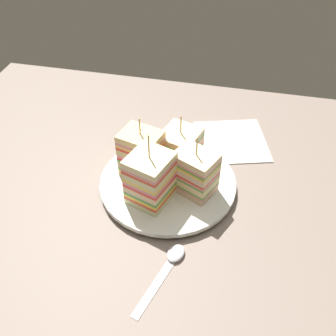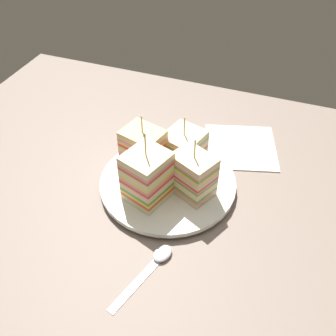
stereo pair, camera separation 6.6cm
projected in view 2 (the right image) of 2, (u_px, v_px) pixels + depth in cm
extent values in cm
cube|color=gray|center=(168.00, 190.00, 70.24)|extent=(104.06, 73.37, 1.80)
cylinder|color=white|center=(168.00, 185.00, 69.39)|extent=(15.16, 15.16, 0.71)
cylinder|color=white|center=(168.00, 182.00, 68.85)|extent=(24.45, 24.45, 0.87)
cube|color=#E2BA7B|center=(144.00, 168.00, 70.09)|extent=(8.00, 7.10, 1.17)
cube|color=#B2844C|center=(159.00, 175.00, 68.68)|extent=(1.67, 5.29, 1.17)
cube|color=#ECBD56|center=(144.00, 164.00, 69.51)|extent=(8.00, 7.10, 0.54)
cube|color=#5EA145|center=(144.00, 162.00, 69.14)|extent=(8.00, 7.10, 0.54)
cube|color=#DAB888|center=(144.00, 159.00, 68.56)|extent=(8.00, 7.10, 1.17)
cube|color=#B2844C|center=(159.00, 166.00, 67.15)|extent=(1.67, 5.29, 1.17)
cube|color=#55AB4D|center=(144.00, 155.00, 67.98)|extent=(8.00, 7.10, 0.54)
cube|color=red|center=(144.00, 153.00, 67.62)|extent=(8.00, 7.10, 0.54)
cube|color=pink|center=(143.00, 151.00, 67.25)|extent=(8.00, 7.10, 0.54)
cube|color=beige|center=(143.00, 147.00, 66.67)|extent=(8.00, 7.10, 1.17)
cube|color=#B2844C|center=(158.00, 154.00, 65.26)|extent=(1.67, 5.29, 1.17)
cube|color=#E33C30|center=(143.00, 143.00, 66.09)|extent=(8.00, 7.10, 0.54)
cube|color=#F2C15B|center=(143.00, 141.00, 65.72)|extent=(8.00, 7.10, 0.54)
cube|color=pink|center=(143.00, 138.00, 65.36)|extent=(8.00, 7.10, 0.54)
cube|color=beige|center=(142.00, 134.00, 64.77)|extent=(8.00, 7.10, 1.17)
cylinder|color=tan|center=(142.00, 124.00, 63.29)|extent=(0.24, 0.24, 3.18)
cube|color=beige|center=(148.00, 193.00, 65.43)|extent=(8.22, 8.48, 1.13)
cube|color=#9E7242|center=(160.00, 183.00, 67.33)|extent=(6.00, 2.26, 1.13)
cube|color=#E04B2F|center=(148.00, 190.00, 64.85)|extent=(8.22, 8.48, 0.58)
cube|color=yellow|center=(148.00, 187.00, 64.45)|extent=(8.22, 8.48, 0.58)
cube|color=#4C9246|center=(147.00, 185.00, 64.05)|extent=(8.22, 8.48, 0.58)
cube|color=beige|center=(147.00, 181.00, 63.47)|extent=(8.22, 8.48, 1.13)
cube|color=#9E7242|center=(160.00, 171.00, 65.36)|extent=(6.00, 2.26, 1.13)
cube|color=red|center=(147.00, 178.00, 62.88)|extent=(8.22, 8.48, 0.58)
cube|color=pink|center=(147.00, 175.00, 62.49)|extent=(8.22, 8.48, 0.58)
cube|color=#F0C949|center=(147.00, 173.00, 62.09)|extent=(8.22, 8.48, 0.58)
cube|color=beige|center=(147.00, 169.00, 61.50)|extent=(8.22, 8.48, 1.13)
cube|color=#B2844C|center=(160.00, 158.00, 63.39)|extent=(6.00, 2.26, 1.13)
cube|color=#DC4B2D|center=(146.00, 165.00, 60.92)|extent=(8.22, 8.48, 0.58)
cube|color=pink|center=(146.00, 162.00, 60.52)|extent=(8.22, 8.48, 0.58)
cube|color=beige|center=(146.00, 158.00, 59.93)|extent=(8.22, 8.48, 1.13)
cylinder|color=tan|center=(145.00, 145.00, 58.07)|extent=(0.24, 0.24, 4.34)
cube|color=beige|center=(192.00, 189.00, 66.05)|extent=(8.35, 7.58, 1.19)
cube|color=#9E7242|center=(179.00, 180.00, 67.79)|extent=(2.42, 4.69, 1.19)
cube|color=pink|center=(192.00, 186.00, 65.51)|extent=(8.35, 7.58, 0.41)
cube|color=#5FAB42|center=(193.00, 185.00, 65.22)|extent=(8.35, 7.58, 0.41)
cube|color=beige|center=(193.00, 181.00, 64.68)|extent=(8.35, 7.58, 1.19)
cube|color=#B2844C|center=(179.00, 172.00, 66.42)|extent=(2.42, 4.69, 1.19)
cube|color=#659F43|center=(193.00, 178.00, 64.13)|extent=(8.35, 7.58, 0.41)
cube|color=pink|center=(193.00, 176.00, 63.85)|extent=(8.35, 7.58, 0.41)
cube|color=red|center=(193.00, 174.00, 63.57)|extent=(8.35, 7.58, 0.41)
cube|color=beige|center=(193.00, 171.00, 63.02)|extent=(8.35, 7.58, 1.19)
cube|color=#9E7242|center=(179.00, 161.00, 64.76)|extent=(2.42, 4.69, 1.19)
cube|color=yellow|center=(194.00, 167.00, 62.48)|extent=(8.35, 7.58, 0.41)
cube|color=#58A93E|center=(194.00, 165.00, 62.20)|extent=(8.35, 7.58, 0.41)
cube|color=pink|center=(194.00, 164.00, 61.91)|extent=(8.35, 7.58, 0.41)
cube|color=beige|center=(194.00, 160.00, 61.37)|extent=(8.35, 7.58, 1.19)
cylinder|color=tan|center=(195.00, 149.00, 59.75)|extent=(0.24, 0.24, 3.55)
cube|color=beige|center=(183.00, 162.00, 71.29)|extent=(7.99, 8.31, 1.05)
cube|color=#9E7242|center=(173.00, 172.00, 69.34)|extent=(6.02, 2.02, 1.05)
cube|color=pink|center=(183.00, 159.00, 70.79)|extent=(7.99, 8.31, 0.43)
cube|color=#F9D14A|center=(183.00, 158.00, 70.49)|extent=(7.99, 8.31, 0.43)
cube|color=beige|center=(183.00, 155.00, 69.99)|extent=(7.99, 8.31, 1.05)
cube|color=#9E7242|center=(173.00, 164.00, 68.04)|extent=(6.02, 2.02, 1.05)
cube|color=pink|center=(183.00, 151.00, 69.48)|extent=(7.99, 8.31, 0.43)
cube|color=#60AC42|center=(184.00, 150.00, 69.19)|extent=(7.99, 8.31, 0.43)
cube|color=red|center=(184.00, 148.00, 68.89)|extent=(7.99, 8.31, 0.43)
cube|color=beige|center=(184.00, 145.00, 68.39)|extent=(7.99, 8.31, 1.05)
cube|color=#9E7242|center=(173.00, 154.00, 66.44)|extent=(6.02, 2.02, 1.05)
cube|color=pink|center=(184.00, 141.00, 67.88)|extent=(7.99, 8.31, 0.43)
cube|color=#53AC43|center=(184.00, 140.00, 67.59)|extent=(7.99, 8.31, 0.43)
cube|color=beige|center=(184.00, 136.00, 67.08)|extent=(7.99, 8.31, 1.05)
cylinder|color=tan|center=(184.00, 126.00, 65.51)|extent=(0.24, 0.24, 3.57)
cylinder|color=#D3B75D|center=(158.00, 187.00, 66.91)|extent=(4.54, 4.57, 0.92)
cylinder|color=#E2D37A|center=(158.00, 180.00, 67.30)|extent=(4.29, 4.25, 0.89)
cylinder|color=#E3AF66|center=(159.00, 181.00, 66.31)|extent=(3.75, 3.77, 0.80)
cylinder|color=#DBB061|center=(166.00, 174.00, 67.56)|extent=(5.42, 5.43, 0.62)
cube|color=silver|center=(135.00, 285.00, 54.90)|extent=(4.20, 10.18, 0.25)
ellipsoid|color=silver|center=(163.00, 253.00, 58.42)|extent=(3.39, 4.02, 1.00)
cube|color=white|center=(240.00, 147.00, 77.54)|extent=(17.43, 17.37, 0.50)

